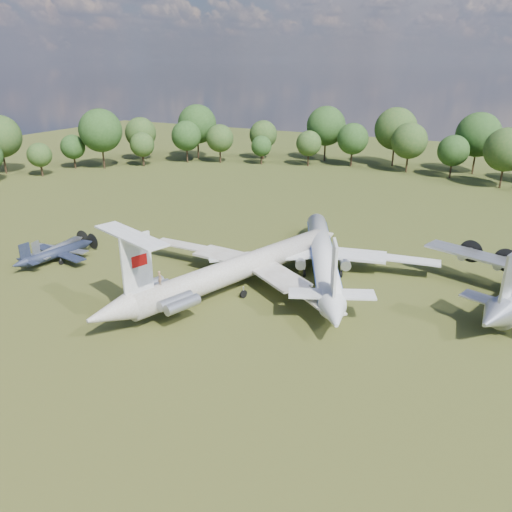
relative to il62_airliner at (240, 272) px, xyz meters
The scene contains 6 objects.
ground 5.69m from the il62_airliner, 154.39° to the left, with size 300.00×300.00×0.00m, color #1F3612.
il62_airliner is the anchor object (origin of this frame).
tu104_jet 12.82m from the il62_airliner, 48.83° to the left, with size 33.32×44.43×4.44m, color silver, non-canonical shape.
small_prop_west 30.24m from the il62_airliner, behind, with size 11.20×15.27×2.24m, color black, non-canonical shape.
small_prop_northwest 31.64m from the il62_airliner, behind, with size 10.02×13.67×2.00m, color #A8ABB0, non-canonical shape.
person_on_il62 13.12m from the il62_airliner, 108.04° to the right, with size 0.63×0.41×1.73m, color #9A714E.
Camera 1 is at (35.65, -56.70, 29.29)m, focal length 35.00 mm.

